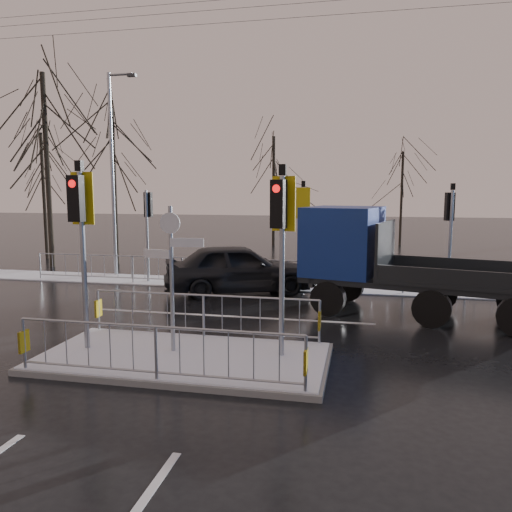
% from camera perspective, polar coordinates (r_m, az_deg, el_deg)
% --- Properties ---
extents(ground, '(120.00, 120.00, 0.00)m').
position_cam_1_polar(ground, '(10.73, -8.28, -11.81)').
color(ground, black).
rests_on(ground, ground).
extents(snow_verge, '(30.00, 2.00, 0.04)m').
position_cam_1_polar(snow_verge, '(18.76, 0.85, -3.28)').
color(snow_verge, white).
rests_on(snow_verge, ground).
extents(lane_markings, '(8.00, 11.38, 0.01)m').
position_cam_1_polar(lane_markings, '(10.44, -8.93, -12.37)').
color(lane_markings, silver).
rests_on(lane_markings, ground).
extents(traffic_island, '(6.00, 3.04, 4.15)m').
position_cam_1_polar(traffic_island, '(10.62, -8.36, -9.80)').
color(traffic_island, slate).
rests_on(traffic_island, ground).
extents(far_kerb_fixtures, '(18.00, 0.65, 3.83)m').
position_cam_1_polar(far_kerb_fixtures, '(18.05, 1.46, -0.50)').
color(far_kerb_fixtures, '#9399A0').
rests_on(far_kerb_fixtures, ground).
extents(car_far_lane, '(5.46, 3.87, 1.73)m').
position_cam_1_polar(car_far_lane, '(17.23, -2.06, -1.41)').
color(car_far_lane, black).
rests_on(car_far_lane, ground).
extents(flatbed_truck, '(6.96, 3.88, 3.05)m').
position_cam_1_polar(flatbed_truck, '(14.88, 13.36, -0.08)').
color(flatbed_truck, black).
rests_on(flatbed_truck, ground).
extents(tree_near_a, '(4.75, 4.75, 8.97)m').
position_cam_1_polar(tree_near_a, '(24.98, -22.93, 12.86)').
color(tree_near_a, black).
rests_on(tree_near_a, ground).
extents(tree_near_b, '(4.00, 4.00, 7.55)m').
position_cam_1_polar(tree_near_b, '(24.89, -15.99, 10.94)').
color(tree_near_b, black).
rests_on(tree_near_b, ground).
extents(tree_near_c, '(3.50, 3.50, 6.61)m').
position_cam_1_polar(tree_near_c, '(28.06, -23.21, 8.90)').
color(tree_near_c, black).
rests_on(tree_near_c, ground).
extents(tree_far_a, '(3.75, 3.75, 7.08)m').
position_cam_1_polar(tree_far_a, '(32.00, 2.03, 9.83)').
color(tree_far_a, black).
rests_on(tree_far_a, ground).
extents(tree_far_b, '(3.25, 3.25, 6.14)m').
position_cam_1_polar(tree_far_b, '(33.57, 16.36, 8.32)').
color(tree_far_b, black).
rests_on(tree_far_b, ground).
extents(street_lamp_left, '(1.25, 0.18, 8.20)m').
position_cam_1_polar(street_lamp_left, '(21.47, -15.97, 9.78)').
color(street_lamp_left, '#9399A0').
rests_on(street_lamp_left, ground).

